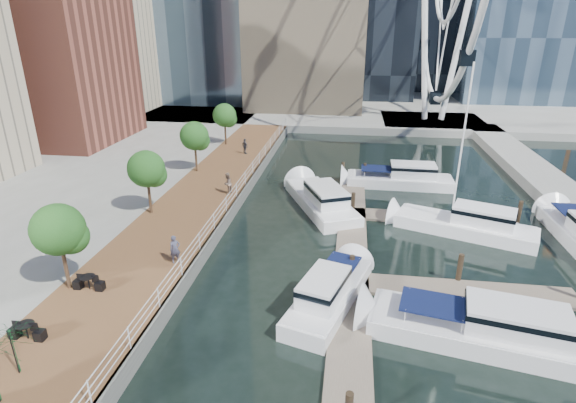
% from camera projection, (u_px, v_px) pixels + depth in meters
% --- Properties ---
extents(ground, '(520.00, 520.00, 0.00)m').
position_uv_depth(ground, '(275.00, 382.00, 18.36)').
color(ground, black).
rests_on(ground, ground).
extents(boardwalk, '(6.00, 60.00, 1.00)m').
position_uv_depth(boardwalk, '(189.00, 215.00, 33.17)').
color(boardwalk, brown).
rests_on(boardwalk, ground).
extents(seawall, '(0.25, 60.00, 1.00)m').
position_uv_depth(seawall, '(228.00, 218.00, 32.77)').
color(seawall, '#595954').
rests_on(seawall, ground).
extents(land_far, '(200.00, 114.00, 1.00)m').
position_uv_depth(land_far, '(343.00, 81.00, 112.07)').
color(land_far, gray).
rests_on(land_far, ground).
extents(pier, '(14.00, 12.00, 1.00)m').
position_uv_depth(pier, '(432.00, 123.00, 64.20)').
color(pier, gray).
rests_on(pier, ground).
extents(railing, '(0.10, 60.00, 1.05)m').
position_uv_depth(railing, '(226.00, 205.00, 32.41)').
color(railing, white).
rests_on(railing, boardwalk).
extents(floating_docks, '(16.00, 34.00, 2.60)m').
position_uv_depth(floating_docks, '(437.00, 265.00, 26.32)').
color(floating_docks, '#6D6051').
rests_on(floating_docks, ground).
extents(street_trees, '(2.60, 42.60, 4.60)m').
position_uv_depth(street_trees, '(146.00, 169.00, 31.17)').
color(street_trees, '#3F2B1C').
rests_on(street_trees, ground).
extents(cafe_tables, '(2.50, 13.70, 0.74)m').
position_uv_depth(cafe_tables, '(1.00, 365.00, 17.38)').
color(cafe_tables, black).
rests_on(cafe_tables, ground).
extents(yacht_foreground, '(11.62, 5.18, 2.15)m').
position_uv_depth(yacht_foreground, '(481.00, 342.00, 20.69)').
color(yacht_foreground, silver).
rests_on(yacht_foreground, ground).
extents(pedestrian_near, '(0.71, 0.68, 1.65)m').
position_uv_depth(pedestrian_near, '(175.00, 249.00, 25.33)').
color(pedestrian_near, '#45455C').
rests_on(pedestrian_near, boardwalk).
extents(pedestrian_mid, '(0.78, 0.94, 1.76)m').
position_uv_depth(pedestrian_mid, '(227.00, 183.00, 35.62)').
color(pedestrian_mid, '#846A5B').
rests_on(pedestrian_mid, boardwalk).
extents(pedestrian_far, '(0.97, 0.92, 1.62)m').
position_uv_depth(pedestrian_far, '(245.00, 146.00, 46.78)').
color(pedestrian_far, '#343641').
rests_on(pedestrian_far, boardwalk).
extents(moored_yachts, '(22.85, 33.35, 11.50)m').
position_uv_depth(moored_yachts, '(442.00, 240.00, 30.49)').
color(moored_yachts, white).
rests_on(moored_yachts, ground).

